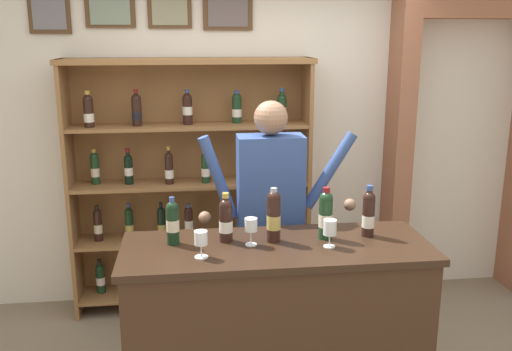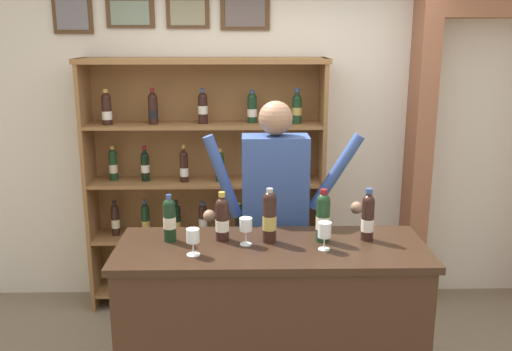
# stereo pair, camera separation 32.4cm
# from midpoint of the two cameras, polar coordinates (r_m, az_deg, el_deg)

# --- Properties ---
(back_wall) EXTENTS (12.00, 0.19, 3.24)m
(back_wall) POSITION_cam_midpoint_polar(r_m,az_deg,el_deg) (4.56, -2.74, 7.36)
(back_wall) COLOR silver
(back_wall) RESTS_ON ground
(wine_shelf) EXTENTS (1.89, 0.36, 2.00)m
(wine_shelf) POSITION_cam_midpoint_polar(r_m,az_deg,el_deg) (4.43, -8.78, -0.50)
(wine_shelf) COLOR olive
(wine_shelf) RESTS_ON ground
(archway_doorway) EXTENTS (1.26, 0.45, 2.54)m
(archway_doorway) POSITION_cam_midpoint_polar(r_m,az_deg,el_deg) (4.93, 18.32, 4.84)
(archway_doorway) COLOR #935B42
(archway_doorway) RESTS_ON ground
(tasting_counter) EXTENTS (1.70, 0.63, 1.04)m
(tasting_counter) POSITION_cam_midpoint_polar(r_m,az_deg,el_deg) (3.30, -0.85, -15.65)
(tasting_counter) COLOR #382316
(tasting_counter) RESTS_ON ground
(shopkeeper) EXTENTS (1.03, 0.22, 1.77)m
(shopkeeper) POSITION_cam_midpoint_polar(r_m,az_deg,el_deg) (3.59, -1.08, -3.02)
(shopkeeper) COLOR #2D3347
(shopkeeper) RESTS_ON ground
(tasting_bottle_brunello) EXTENTS (0.07, 0.07, 0.27)m
(tasting_bottle_brunello) POSITION_cam_midpoint_polar(r_m,az_deg,el_deg) (3.11, -11.52, -4.71)
(tasting_bottle_brunello) COLOR black
(tasting_bottle_brunello) RESTS_ON tasting_counter
(tasting_bottle_prosecco) EXTENTS (0.08, 0.08, 0.28)m
(tasting_bottle_prosecco) POSITION_cam_midpoint_polar(r_m,az_deg,el_deg) (3.10, -6.11, -4.53)
(tasting_bottle_prosecco) COLOR black
(tasting_bottle_prosecco) RESTS_ON tasting_counter
(tasting_bottle_bianco) EXTENTS (0.08, 0.08, 0.31)m
(tasting_bottle_bianco) POSITION_cam_midpoint_polar(r_m,az_deg,el_deg) (3.08, -1.20, -4.17)
(tasting_bottle_bianco) COLOR black
(tasting_bottle_bianco) RESTS_ON tasting_counter
(tasting_bottle_grappa) EXTENTS (0.08, 0.08, 0.30)m
(tasting_bottle_grappa) POSITION_cam_midpoint_polar(r_m,az_deg,el_deg) (3.13, 4.22, -4.01)
(tasting_bottle_grappa) COLOR #19381E
(tasting_bottle_grappa) RESTS_ON tasting_counter
(tasting_bottle_super_tuscan) EXTENTS (0.07, 0.07, 0.30)m
(tasting_bottle_super_tuscan) POSITION_cam_midpoint_polar(r_m,az_deg,el_deg) (3.20, 8.63, -3.87)
(tasting_bottle_super_tuscan) COLOR black
(tasting_bottle_super_tuscan) RESTS_ON tasting_counter
(wine_glass_spare) EXTENTS (0.07, 0.07, 0.15)m
(wine_glass_spare) POSITION_cam_midpoint_polar(r_m,az_deg,el_deg) (3.02, 4.53, -5.46)
(wine_glass_spare) COLOR silver
(wine_glass_spare) RESTS_ON tasting_counter
(wine_glass_right) EXTENTS (0.07, 0.07, 0.14)m
(wine_glass_right) POSITION_cam_midpoint_polar(r_m,az_deg,el_deg) (2.91, -8.87, -6.57)
(wine_glass_right) COLOR silver
(wine_glass_right) RESTS_ON tasting_counter
(wine_glass_center) EXTENTS (0.07, 0.07, 0.15)m
(wine_glass_center) POSITION_cam_midpoint_polar(r_m,az_deg,el_deg) (3.04, -3.58, -5.22)
(wine_glass_center) COLOR silver
(wine_glass_center) RESTS_ON tasting_counter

